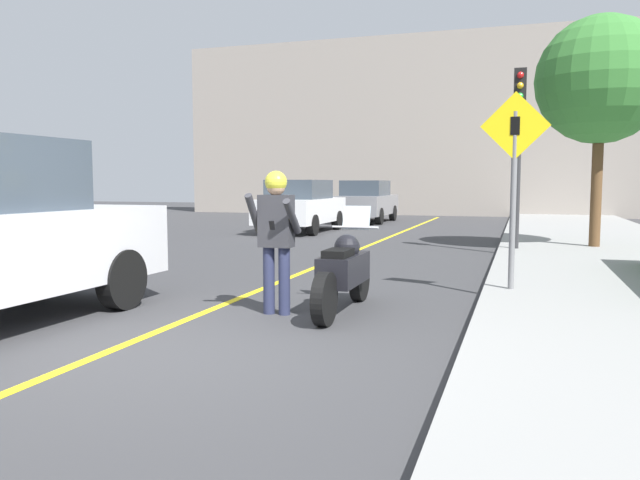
# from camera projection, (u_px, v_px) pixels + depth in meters

# --- Properties ---
(ground_plane) EXTENTS (80.00, 80.00, 0.00)m
(ground_plane) POSITION_uv_depth(u_px,v_px,m) (168.00, 355.00, 5.77)
(ground_plane) COLOR #38383A
(road_center_line) EXTENTS (0.12, 36.00, 0.01)m
(road_center_line) POSITION_uv_depth(u_px,v_px,m) (313.00, 268.00, 11.63)
(road_center_line) COLOR yellow
(road_center_line) RESTS_ON ground
(building_backdrop) EXTENTS (28.00, 1.20, 8.71)m
(building_backdrop) POSITION_uv_depth(u_px,v_px,m) (457.00, 125.00, 29.99)
(building_backdrop) COLOR gray
(building_backdrop) RESTS_ON ground
(motorcycle) EXTENTS (0.62, 2.18, 1.29)m
(motorcycle) POSITION_uv_depth(u_px,v_px,m) (344.00, 272.00, 7.65)
(motorcycle) COLOR black
(motorcycle) RESTS_ON ground
(person_biker) EXTENTS (0.59, 0.47, 1.73)m
(person_biker) POSITION_uv_depth(u_px,v_px,m) (276.00, 227.00, 7.47)
(person_biker) COLOR #282D4C
(person_biker) RESTS_ON ground
(crossing_sign) EXTENTS (0.91, 0.08, 2.65)m
(crossing_sign) POSITION_uv_depth(u_px,v_px,m) (514.00, 171.00, 8.34)
(crossing_sign) COLOR slate
(crossing_sign) RESTS_ON sidewalk_curb
(traffic_light) EXTENTS (0.26, 0.30, 3.89)m
(traffic_light) POSITION_uv_depth(u_px,v_px,m) (519.00, 125.00, 13.47)
(traffic_light) COLOR #2D2D30
(traffic_light) RESTS_ON sidewalk_curb
(street_tree) EXTENTS (2.83, 2.83, 5.13)m
(street_tree) POSITION_uv_depth(u_px,v_px,m) (601.00, 81.00, 13.83)
(street_tree) COLOR brown
(street_tree) RESTS_ON sidewalk_curb
(parked_car_white) EXTENTS (1.88, 4.20, 1.68)m
(parked_car_white) POSITION_uv_depth(u_px,v_px,m) (301.00, 206.00, 20.12)
(parked_car_white) COLOR black
(parked_car_white) RESTS_ON ground
(parked_car_grey) EXTENTS (1.88, 4.20, 1.68)m
(parked_car_grey) POSITION_uv_depth(u_px,v_px,m) (366.00, 201.00, 25.14)
(parked_car_grey) COLOR black
(parked_car_grey) RESTS_ON ground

